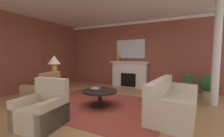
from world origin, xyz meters
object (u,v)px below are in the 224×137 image
(vase_mantel_left, at_px, (118,57))
(vase_tall_corner, at_px, (188,85))
(armchair_facing_fireplace, at_px, (42,111))
(table_lamp, at_px, (54,62))
(potted_plant, at_px, (209,85))
(fireplace, at_px, (129,75))
(sofa, at_px, (173,102))
(mantel_mirror, at_px, (130,49))
(side_table, at_px, (55,86))
(vase_on_side_table, at_px, (55,72))
(armchair_near_window, at_px, (43,93))
(coffee_table, at_px, (100,94))

(vase_mantel_left, xyz_separation_m, vase_tall_corner, (2.95, -0.25, -1.00))
(armchair_facing_fireplace, height_order, table_lamp, table_lamp)
(table_lamp, bearing_deg, potted_plant, 23.26)
(armchair_facing_fireplace, bearing_deg, fireplace, 87.14)
(potted_plant, bearing_deg, sofa, -116.62)
(fireplace, height_order, mantel_mirror, mantel_mirror)
(mantel_mirror, relative_size, vase_tall_corner, 1.83)
(sofa, bearing_deg, table_lamp, -177.01)
(fireplace, xyz_separation_m, sofa, (2.09, -2.53, -0.26))
(vase_tall_corner, bearing_deg, side_table, -149.52)
(fireplace, xyz_separation_m, vase_mantel_left, (-0.55, -0.05, 0.81))
(table_lamp, relative_size, vase_on_side_table, 1.81)
(armchair_near_window, xyz_separation_m, potted_plant, (4.50, 2.68, 0.19))
(sofa, height_order, vase_mantel_left, vase_mantel_left)
(fireplace, bearing_deg, vase_mantel_left, -174.87)
(vase_tall_corner, bearing_deg, fireplace, 172.90)
(mantel_mirror, relative_size, armchair_near_window, 1.38)
(sofa, xyz_separation_m, side_table, (-3.80, -0.20, 0.10))
(mantel_mirror, height_order, table_lamp, mantel_mirror)
(mantel_mirror, distance_m, armchair_facing_fireplace, 4.74)
(coffee_table, bearing_deg, table_lamp, 177.77)
(fireplace, height_order, armchair_near_window, fireplace)
(sofa, bearing_deg, vase_tall_corner, 81.90)
(table_lamp, distance_m, vase_on_side_table, 0.37)
(armchair_near_window, bearing_deg, mantel_mirror, 66.78)
(coffee_table, height_order, vase_tall_corner, vase_tall_corner)
(coffee_table, bearing_deg, fireplace, 93.48)
(table_lamp, relative_size, potted_plant, 0.90)
(vase_on_side_table, bearing_deg, potted_plant, 25.18)
(sofa, bearing_deg, armchair_facing_fireplace, -141.08)
(fireplace, bearing_deg, side_table, -122.21)
(table_lamp, bearing_deg, armchair_near_window, -71.76)
(vase_mantel_left, bearing_deg, vase_tall_corner, -4.84)
(vase_tall_corner, bearing_deg, coffee_table, -131.78)
(vase_tall_corner, xyz_separation_m, vase_on_side_table, (-3.97, -2.54, 0.54))
(mantel_mirror, distance_m, side_table, 3.58)
(fireplace, distance_m, vase_mantel_left, 0.98)
(potted_plant, bearing_deg, table_lamp, -156.74)
(vase_tall_corner, distance_m, potted_plant, 0.73)
(coffee_table, distance_m, side_table, 1.89)
(mantel_mirror, relative_size, sofa, 0.62)
(sofa, bearing_deg, coffee_table, -171.91)
(sofa, relative_size, coffee_table, 2.16)
(sofa, distance_m, coffee_table, 1.94)
(fireplace, distance_m, potted_plant, 3.08)
(coffee_table, bearing_deg, vase_tall_corner, 48.22)
(sofa, relative_size, vase_tall_corner, 2.96)
(armchair_facing_fireplace, height_order, vase_tall_corner, armchair_facing_fireplace)
(vase_mantel_left, bearing_deg, fireplace, 5.13)
(fireplace, xyz_separation_m, coffee_table, (0.17, -2.80, -0.22))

